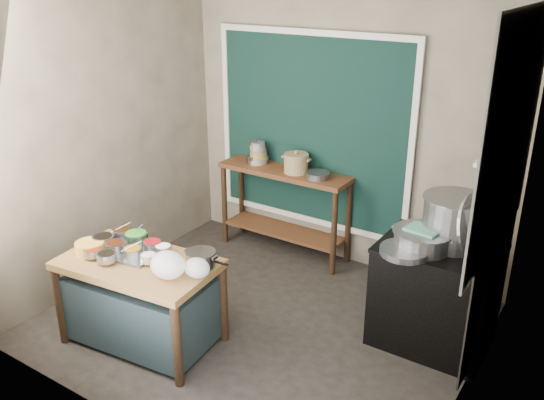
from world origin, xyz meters
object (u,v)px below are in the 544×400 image
Objects in this scene: steamer at (422,240)px; utensil_cup at (253,159)px; back_counter at (284,211)px; stock_pot at (454,221)px; yellow_basin at (90,247)px; saucepan at (201,259)px; stove_block at (434,297)px; condiment_tray at (128,251)px; prep_table at (142,302)px; ceramic_crock at (296,164)px.

utensil_cup is at bearing 159.19° from steamer.
back_counter is 2.14m from stock_pot.
back_counter is 2.83× the size of stock_pot.
stock_pot reaches higher than back_counter.
yellow_basin is at bearing -149.02° from stock_pot.
saucepan is at bearing -66.76° from utensil_cup.
yellow_basin is 2.13m from utensil_cup.
stove_block is at bearing -17.42° from utensil_cup.
steamer is at bearing 30.56° from saucepan.
utensil_cup reaches higher than yellow_basin.
utensil_cup reaches higher than condiment_tray.
steamer reaches higher than stove_block.
utensil_cup reaches higher than back_counter.
stock_pot is (2.35, -0.63, 0.09)m from utensil_cup.
back_counter is at bearing 75.94° from yellow_basin.
condiment_tray is at bearing 31.39° from yellow_basin.
condiment_tray is 2.61m from stock_pot.
prep_table is at bearing 13.01° from yellow_basin.
condiment_tray is 1.98m from utensil_cup.
ceramic_crock is 1.91m from stock_pot.
stock_pot reaches higher than ceramic_crock.
prep_table is 2.14m from ceramic_crock.
prep_table is 0.68m from saucepan.
condiment_tray is 0.67m from saucepan.
prep_table is 2.39m from stove_block.
prep_table is at bearing -92.82° from back_counter.
condiment_tray reaches higher than prep_table.
ceramic_crock is (-1.75, 0.72, 0.62)m from stove_block.
stove_block reaches higher than prep_table.
yellow_basin is 0.88× the size of ceramic_crock.
stove_block is 1.91m from saucepan.
stock_pot is 0.29m from steamer.
condiment_tray is 2.15× the size of saucepan.
utensil_cup is at bearing 179.81° from ceramic_crock.
stock_pot is at bearing 30.93° from condiment_tray.
condiment_tray is 3.62× the size of utensil_cup.
back_counter is 2.03m from steamer.
condiment_tray is 1.00× the size of stock_pot.
stock_pot is at bearing 60.95° from stove_block.
back_counter is at bearing 154.83° from steamer.
prep_table is 8.81× the size of utensil_cup.
saucepan is at bearing -78.18° from back_counter.
stove_block is 0.66m from stock_pot.
condiment_tray is 1.10× the size of steamer.
ceramic_crock is (0.54, -0.00, 0.05)m from utensil_cup.
ceramic_crock reaches higher than saucepan.
steamer is (2.18, -0.83, -0.04)m from utensil_cup.
saucepan is 1.69× the size of utensil_cup.
steamer reaches higher than yellow_basin.
yellow_basin is at bearing -172.90° from prep_table.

